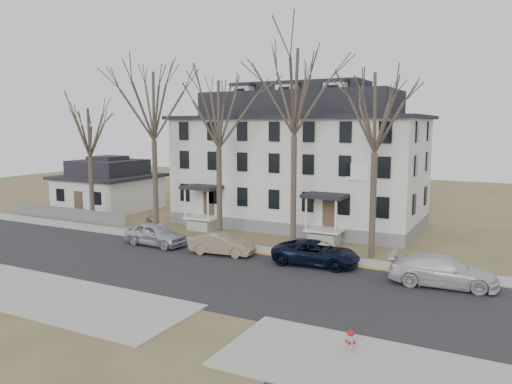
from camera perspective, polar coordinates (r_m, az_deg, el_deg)
The scene contains 21 objects.
ground at distance 27.23m, azimuth -6.13°, elevation -10.56°, with size 120.00×120.00×0.00m, color brown.
main_road at distance 28.83m, azimuth -3.89°, elevation -9.49°, with size 120.00×10.00×0.04m, color #27272A.
far_sidewalk at distance 33.88m, azimuth 1.46°, elevation -6.85°, with size 120.00×2.00×0.08m, color #A09F97.
near_sidewalk_right at distance 18.66m, azimuth 18.05°, elevation -19.81°, with size 14.00×5.00×0.08m, color #A09F97.
near_sidewalk_left at distance 29.11m, azimuth -25.33°, elevation -10.06°, with size 20.00×5.00×0.08m, color #A09F97.
yellow_curb at distance 31.24m, azimuth 9.06°, elevation -8.21°, with size 14.00×0.25×0.06m, color gold.
boarding_house at distance 42.81m, azimuth 4.99°, elevation 3.47°, with size 20.80×12.36×12.05m.
small_house at distance 52.64m, azimuth -16.45°, elevation 0.54°, with size 8.70×8.70×5.00m.
fence at distance 47.83m, azimuth -20.90°, elevation -3.07°, with size 14.00×0.06×1.20m, color gray.
tree_far_left at distance 40.35m, azimuth -11.68°, elevation 10.14°, with size 8.40×8.40×13.72m.
tree_mid_left at distance 36.83m, azimuth -4.31°, elevation 9.37°, with size 7.80×7.80×12.74m.
tree_center at distance 34.11m, azimuth 4.44°, elevation 12.00°, with size 9.00×9.00×14.70m.
tree_mid_right at distance 32.25m, azimuth 13.54°, elevation 9.43°, with size 7.80×7.80×12.74m.
tree_bungalow at distance 45.06m, azimuth -18.56°, elevation 6.80°, with size 6.60×6.60×10.78m.
car_silver at distance 36.05m, azimuth -11.41°, elevation -4.79°, with size 1.91×4.76×1.62m, color silver.
car_tan at distance 32.99m, azimuth -3.88°, elevation -6.01°, with size 1.49×4.27×1.41m, color #8F7A5F.
car_navy at distance 30.74m, azimuth 6.88°, elevation -7.01°, with size 2.44×5.29×1.47m, color black.
car_white at distance 28.47m, azimuth 20.56°, elevation -8.51°, with size 2.25×5.53×1.61m, color silver.
bicycle_left at distance 41.11m, azimuth -5.98°, elevation -3.70°, with size 0.56×1.60×0.84m, color black.
bicycle_right at distance 43.34m, azimuth -11.78°, elevation -3.17°, with size 0.44×1.56×0.93m, color black.
fire_hydrant at distance 19.79m, azimuth 10.74°, elevation -16.43°, with size 0.38×0.35×0.91m.
Camera 1 is at (14.48, -21.43, 8.50)m, focal length 35.00 mm.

